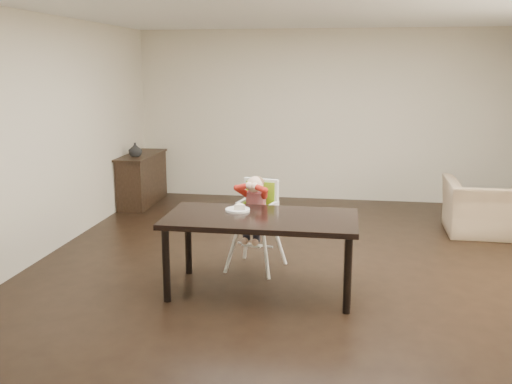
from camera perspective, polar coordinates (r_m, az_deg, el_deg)
ground at (r=6.07m, az=5.13°, el=-8.10°), size 7.00×7.00×0.00m
room_walls at (r=5.69m, az=5.49°, el=9.68°), size 6.02×7.02×2.71m
dining_table at (r=5.37m, az=0.50°, el=-3.26°), size 1.80×0.90×0.75m
high_chair at (r=6.01m, az=0.08°, el=-1.16°), size 0.51×0.51×1.01m
plate at (r=5.54m, az=-1.78°, el=-1.67°), size 0.29×0.29×0.07m
armchair at (r=7.85m, az=22.38°, el=-0.63°), size 1.10×0.72×0.95m
sideboard at (r=9.11m, az=-11.30°, el=1.29°), size 0.44×1.26×0.79m
vase at (r=8.80m, az=-11.98°, el=4.14°), size 0.25×0.25×0.20m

